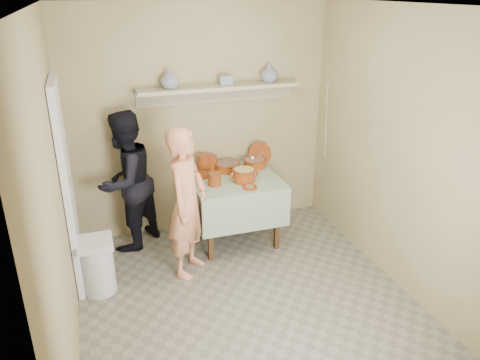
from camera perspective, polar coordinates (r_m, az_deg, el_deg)
name	(u,v)px	position (r m, az deg, el deg)	size (l,w,h in m)	color
ground	(250,307)	(4.45, 1.26, -15.23)	(3.50, 3.50, 0.00)	#746E5B
tile_panel	(68,188)	(4.60, -20.24, -0.95)	(0.06, 0.70, 2.00)	silver
plate_stack_a	(204,163)	(5.33, -4.46, 2.05)	(0.15, 0.15, 0.20)	#69290C
plate_stack_b	(211,163)	(5.37, -3.59, 2.09)	(0.15, 0.15, 0.18)	#69290C
bowl_stack	(215,179)	(4.97, -3.12, 0.12)	(0.14, 0.14, 0.14)	#69290C
empty_bowl	(201,175)	(5.20, -4.84, 0.60)	(0.18, 0.18, 0.05)	#69290C
propped_lid	(260,154)	(5.56, 2.46, 3.19)	(0.29, 0.29, 0.02)	#69290C
vase_right	(269,73)	(5.39, 3.57, 12.87)	(0.19, 0.19, 0.20)	navy
vase_left	(170,79)	(5.09, -8.57, 12.12)	(0.20, 0.20, 0.21)	navy
ceramic_box	(226,80)	(5.24, -1.77, 12.07)	(0.14, 0.10, 0.10)	navy
person_cook	(187,203)	(4.60, -6.46, -2.83)	(0.56, 0.37, 1.53)	tan
person_helper	(126,181)	(5.19, -13.74, -0.18)	(0.75, 0.59, 1.55)	black
room_shell	(252,140)	(3.69, 1.47, 4.94)	(3.04, 3.54, 2.62)	tan
serving_table	(234,187)	(5.24, -0.79, -0.86)	(0.97, 0.97, 0.76)	#4C2D16
cazuela_meat_a	(227,166)	(5.36, -1.54, 1.73)	(0.30, 0.30, 0.10)	maroon
cazuela_meat_b	(255,162)	(5.47, 1.80, 2.18)	(0.28, 0.28, 0.10)	maroon
ladle	(253,158)	(5.46, 1.59, 2.72)	(0.08, 0.26, 0.19)	silver
cazuela_rice	(244,174)	(5.05, 0.50, 0.72)	(0.33, 0.25, 0.14)	maroon
front_plate	(250,187)	(4.91, 1.20, -0.87)	(0.16, 0.16, 0.03)	#69290C
wall_shelf	(219,89)	(5.26, -2.63, 11.01)	(1.80, 0.25, 0.21)	tan
trash_bin	(98,266)	(4.69, -16.93, -9.96)	(0.32, 0.32, 0.56)	silver
electrical_cord	(326,121)	(5.67, 10.46, 7.13)	(0.01, 0.05, 0.90)	silver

